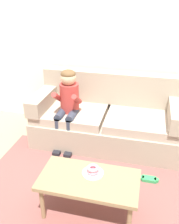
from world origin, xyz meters
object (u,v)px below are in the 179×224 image
at_px(couch, 107,120).
at_px(toy_controller, 149,179).
at_px(donut, 93,171).
at_px(person_child, 68,102).
at_px(coffee_table, 89,182).

xyz_separation_m(couch, toy_controller, (0.66, -0.75, -0.32)).
relative_size(couch, toy_controller, 9.05).
xyz_separation_m(donut, toy_controller, (0.56, 0.52, -0.44)).
distance_m(couch, person_child, 0.64).
xyz_separation_m(person_child, donut, (0.60, -1.07, -0.20)).
height_order(coffee_table, toy_controller, coffee_table).
xyz_separation_m(coffee_table, donut, (0.02, 0.07, 0.08)).
height_order(couch, coffee_table, couch).
bearing_deg(toy_controller, person_child, -170.81).
relative_size(coffee_table, toy_controller, 4.22).
xyz_separation_m(couch, person_child, (-0.51, -0.21, 0.32)).
bearing_deg(toy_controller, donut, -102.92).
bearing_deg(toy_controller, coffee_table, -100.15).
height_order(couch, toy_controller, couch).
bearing_deg(coffee_table, couch, 92.98).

